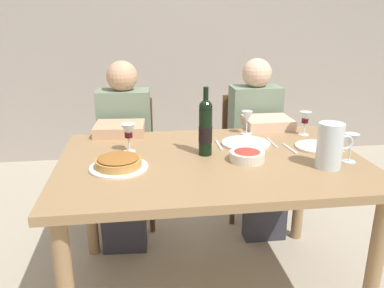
{
  "coord_description": "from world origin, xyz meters",
  "views": [
    {
      "loc": [
        -0.34,
        -1.78,
        1.44
      ],
      "look_at": [
        -0.09,
        0.07,
        0.82
      ],
      "focal_mm": 36.37,
      "sensor_mm": 36.0,
      "label": 1
    }
  ],
  "objects_px": {
    "dining_table": "(212,175)",
    "diner_left": "(124,147)",
    "wine_bottle": "(205,127)",
    "diner_right": "(258,141)",
    "wine_glass_right_diner": "(128,132)",
    "wine_glass_centre": "(305,119)",
    "chair_left": "(128,152)",
    "salad_bowl": "(247,155)",
    "water_pitcher": "(330,148)",
    "chair_right": "(248,146)",
    "wine_glass_spare": "(351,142)",
    "dinner_plate_left_setting": "(246,143)",
    "dinner_plate_right_setting": "(317,147)",
    "baked_tart": "(119,163)",
    "wine_glass_left_diner": "(247,118)"
  },
  "relations": [
    {
      "from": "water_pitcher",
      "to": "dinner_plate_left_setting",
      "type": "distance_m",
      "value": 0.48
    },
    {
      "from": "wine_bottle",
      "to": "baked_tart",
      "type": "xyz_separation_m",
      "value": [
        -0.43,
        -0.13,
        -0.12
      ]
    },
    {
      "from": "dining_table",
      "to": "chair_left",
      "type": "relative_size",
      "value": 1.72
    },
    {
      "from": "dinner_plate_right_setting",
      "to": "wine_glass_spare",
      "type": "bearing_deg",
      "value": -74.36
    },
    {
      "from": "dining_table",
      "to": "diner_left",
      "type": "bearing_deg",
      "value": 125.02
    },
    {
      "from": "diner_left",
      "to": "wine_glass_right_diner",
      "type": "bearing_deg",
      "value": 99.63
    },
    {
      "from": "baked_tart",
      "to": "wine_glass_left_diner",
      "type": "bearing_deg",
      "value": 31.78
    },
    {
      "from": "wine_glass_centre",
      "to": "wine_glass_spare",
      "type": "xyz_separation_m",
      "value": [
        0.04,
        -0.45,
        0.0
      ]
    },
    {
      "from": "baked_tart",
      "to": "dinner_plate_right_setting",
      "type": "bearing_deg",
      "value": 8.42
    },
    {
      "from": "salad_bowl",
      "to": "dinner_plate_left_setting",
      "type": "relative_size",
      "value": 0.64
    },
    {
      "from": "chair_left",
      "to": "chair_right",
      "type": "relative_size",
      "value": 1.0
    },
    {
      "from": "wine_glass_right_diner",
      "to": "dinner_plate_left_setting",
      "type": "distance_m",
      "value": 0.64
    },
    {
      "from": "wine_glass_spare",
      "to": "dining_table",
      "type": "bearing_deg",
      "value": 167.89
    },
    {
      "from": "diner_left",
      "to": "wine_bottle",
      "type": "bearing_deg",
      "value": 129.95
    },
    {
      "from": "wine_glass_spare",
      "to": "dinner_plate_left_setting",
      "type": "height_order",
      "value": "wine_glass_spare"
    },
    {
      "from": "wine_glass_left_diner",
      "to": "dinner_plate_right_setting",
      "type": "bearing_deg",
      "value": -44.27
    },
    {
      "from": "wine_glass_centre",
      "to": "diner_left",
      "type": "relative_size",
      "value": 0.12
    },
    {
      "from": "salad_bowl",
      "to": "dinner_plate_right_setting",
      "type": "relative_size",
      "value": 0.75
    },
    {
      "from": "salad_bowl",
      "to": "dinner_plate_left_setting",
      "type": "distance_m",
      "value": 0.25
    },
    {
      "from": "wine_glass_spare",
      "to": "wine_glass_centre",
      "type": "bearing_deg",
      "value": 94.51
    },
    {
      "from": "diner_right",
      "to": "dinner_plate_left_setting",
      "type": "bearing_deg",
      "value": 64.78
    },
    {
      "from": "salad_bowl",
      "to": "wine_glass_spare",
      "type": "height_order",
      "value": "wine_glass_spare"
    },
    {
      "from": "dining_table",
      "to": "wine_bottle",
      "type": "height_order",
      "value": "wine_bottle"
    },
    {
      "from": "water_pitcher",
      "to": "baked_tart",
      "type": "distance_m",
      "value": 0.97
    },
    {
      "from": "wine_bottle",
      "to": "wine_glass_centre",
      "type": "height_order",
      "value": "wine_bottle"
    },
    {
      "from": "wine_glass_spare",
      "to": "dinner_plate_left_setting",
      "type": "relative_size",
      "value": 0.53
    },
    {
      "from": "dining_table",
      "to": "chair_left",
      "type": "bearing_deg",
      "value": 116.56
    },
    {
      "from": "water_pitcher",
      "to": "salad_bowl",
      "type": "height_order",
      "value": "water_pitcher"
    },
    {
      "from": "chair_left",
      "to": "diner_right",
      "type": "relative_size",
      "value": 0.75
    },
    {
      "from": "salad_bowl",
      "to": "diner_left",
      "type": "bearing_deg",
      "value": 131.12
    },
    {
      "from": "dining_table",
      "to": "diner_right",
      "type": "distance_m",
      "value": 0.81
    },
    {
      "from": "wine_glass_right_diner",
      "to": "salad_bowl",
      "type": "bearing_deg",
      "value": -20.16
    },
    {
      "from": "dinner_plate_right_setting",
      "to": "baked_tart",
      "type": "bearing_deg",
      "value": -171.58
    },
    {
      "from": "water_pitcher",
      "to": "chair_right",
      "type": "xyz_separation_m",
      "value": [
        -0.06,
        1.1,
        -0.36
      ]
    },
    {
      "from": "wine_glass_spare",
      "to": "chair_right",
      "type": "bearing_deg",
      "value": 100.62
    },
    {
      "from": "diner_right",
      "to": "wine_bottle",
      "type": "bearing_deg",
      "value": 52.21
    },
    {
      "from": "wine_glass_right_diner",
      "to": "wine_glass_centre",
      "type": "distance_m",
      "value": 1.03
    },
    {
      "from": "wine_glass_right_diner",
      "to": "chair_right",
      "type": "distance_m",
      "value": 1.2
    },
    {
      "from": "wine_glass_left_diner",
      "to": "wine_glass_right_diner",
      "type": "xyz_separation_m",
      "value": [
        -0.69,
        -0.23,
        0.01
      ]
    },
    {
      "from": "chair_left",
      "to": "chair_right",
      "type": "xyz_separation_m",
      "value": [
        0.89,
        0.02,
        0.0
      ]
    },
    {
      "from": "wine_glass_left_diner",
      "to": "baked_tart",
      "type": "bearing_deg",
      "value": -148.22
    },
    {
      "from": "wine_glass_left_diner",
      "to": "diner_left",
      "type": "relative_size",
      "value": 0.12
    },
    {
      "from": "dinner_plate_right_setting",
      "to": "diner_left",
      "type": "xyz_separation_m",
      "value": [
        -1.04,
        0.57,
        -0.15
      ]
    },
    {
      "from": "diner_right",
      "to": "chair_left",
      "type": "bearing_deg",
      "value": -13.78
    },
    {
      "from": "wine_bottle",
      "to": "wine_glass_right_diner",
      "type": "relative_size",
      "value": 2.31
    },
    {
      "from": "wine_glass_centre",
      "to": "dinner_plate_right_setting",
      "type": "relative_size",
      "value": 0.61
    },
    {
      "from": "salad_bowl",
      "to": "chair_right",
      "type": "bearing_deg",
      "value": 73.37
    },
    {
      "from": "water_pitcher",
      "to": "wine_glass_left_diner",
      "type": "bearing_deg",
      "value": 112.51
    },
    {
      "from": "water_pitcher",
      "to": "wine_glass_spare",
      "type": "distance_m",
      "value": 0.14
    },
    {
      "from": "wine_bottle",
      "to": "wine_glass_left_diner",
      "type": "distance_m",
      "value": 0.44
    }
  ]
}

